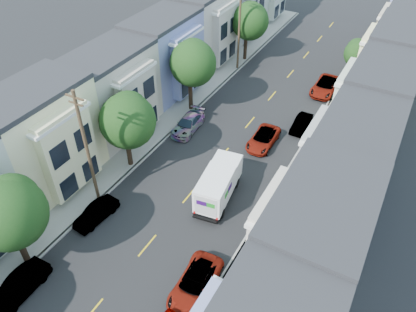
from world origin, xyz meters
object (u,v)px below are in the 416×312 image
at_px(lead_sedan, 263,139).
at_px(parked_left_b, 19,287).
at_px(tree_e, 249,21).
at_px(utility_pole_near, 87,149).
at_px(tree_b, 9,214).
at_px(tree_far_r, 357,54).
at_px(utility_pole_far, 239,29).
at_px(parked_left_d, 188,124).
at_px(tree_d, 192,63).
at_px(tree_c, 127,121).
at_px(parked_left_c, 96,213).
at_px(fedex_truck, 219,184).
at_px(parked_right_b, 195,284).
at_px(parked_right_d, 325,86).
at_px(parked_right_c, 301,124).

bearing_deg(lead_sedan, parked_left_b, -109.59).
height_order(tree_e, utility_pole_near, utility_pole_near).
relative_size(tree_b, tree_far_r, 1.41).
xyz_separation_m(utility_pole_far, parked_left_d, (1.40, -14.13, -4.45)).
xyz_separation_m(tree_d, parked_left_b, (1.40, -24.34, -4.75)).
height_order(tree_c, parked_left_b, tree_c).
xyz_separation_m(tree_far_r, parked_left_c, (-11.80, -31.15, -3.02)).
xyz_separation_m(utility_pole_far, fedex_truck, (8.51, -21.14, -3.60)).
xyz_separation_m(tree_d, parked_right_b, (11.20, -18.62, -4.77)).
distance_m(utility_pole_near, parked_right_d, 28.41).
relative_size(utility_pole_far, fedex_truck, 1.73).
distance_m(utility_pole_near, utility_pole_far, 26.00).
relative_size(tree_d, lead_sedan, 1.68).
bearing_deg(parked_left_d, tree_b, -98.66).
relative_size(tree_far_r, utility_pole_near, 0.52).
height_order(fedex_truck, parked_right_c, fedex_truck).
bearing_deg(parked_left_b, tree_b, 123.59).
xyz_separation_m(tree_e, parked_left_b, (1.40, -37.96, -4.42)).
distance_m(parked_left_c, parked_right_c, 21.58).
bearing_deg(utility_pole_near, tree_far_r, 65.82).
distance_m(tree_d, parked_left_b, 24.84).
bearing_deg(utility_pole_near, tree_d, 90.01).
relative_size(utility_pole_far, parked_left_d, 2.14).
height_order(parked_left_b, parked_left_c, parked_left_b).
distance_m(tree_b, utility_pole_near, 7.15).
xyz_separation_m(parked_left_d, parked_right_b, (9.80, -15.28, -0.02)).
xyz_separation_m(tree_e, lead_sedan, (8.90, -15.60, -4.48)).
relative_size(utility_pole_near, parked_right_b, 2.04).
xyz_separation_m(tree_far_r, fedex_truck, (-4.69, -24.53, -2.09)).
height_order(lead_sedan, parked_right_d, parked_right_d).
bearing_deg(tree_far_r, utility_pole_near, -114.18).
xyz_separation_m(tree_b, fedex_truck, (8.51, 12.01, -3.43)).
distance_m(utility_pole_far, parked_right_c, 14.79).
height_order(tree_e, parked_right_c, tree_e).
height_order(tree_b, parked_left_d, tree_b).
height_order(tree_d, fedex_truck, tree_d).
distance_m(tree_b, fedex_truck, 15.11).
relative_size(fedex_truck, parked_right_c, 1.58).
xyz_separation_m(parked_left_d, parked_right_c, (9.80, 5.60, -0.09)).
bearing_deg(utility_pole_far, tree_e, 90.04).
bearing_deg(lead_sedan, fedex_truck, -93.69).
distance_m(utility_pole_near, parked_right_c, 21.24).
xyz_separation_m(parked_left_b, parked_right_b, (9.80, 5.72, -0.03)).
xyz_separation_m(tree_far_r, lead_sedan, (-4.30, -16.17, -3.00)).
height_order(tree_e, fedex_truck, tree_e).
bearing_deg(parked_right_c, fedex_truck, -102.05).
height_order(parked_left_b, parked_right_d, parked_right_d).
distance_m(fedex_truck, parked_right_d, 21.06).
bearing_deg(parked_right_b, tree_e, 105.14).
relative_size(tree_e, utility_pole_near, 0.74).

